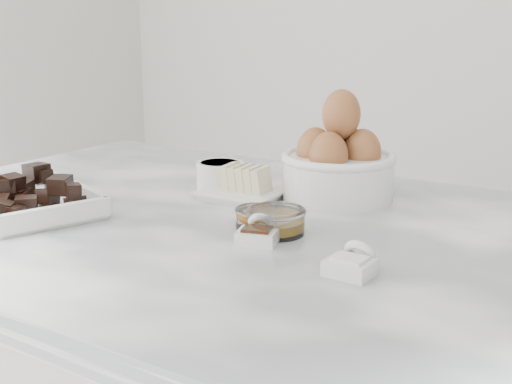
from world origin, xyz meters
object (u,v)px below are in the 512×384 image
Objects in this scene: chocolate_dish at (28,197)px; butter_plate at (243,186)px; sugar_ramekin at (220,175)px; egg_bowl at (338,164)px; vanilla_spoon at (258,233)px; salt_spoon at (352,263)px; zest_bowl at (258,217)px; honey_bowl at (276,221)px.

chocolate_dish is 2.07× the size of butter_plate.
sugar_ramekin is 0.21m from egg_bowl.
vanilla_spoon is (0.21, -0.20, -0.01)m from sugar_ramekin.
salt_spoon is (0.53, 0.04, -0.01)m from chocolate_dish.
butter_plate is at bearing -148.51° from egg_bowl.
butter_plate is 1.94× the size of zest_bowl.
chocolate_dish reaches higher than salt_spoon.
sugar_ramekin is 1.26× the size of salt_spoon.
sugar_ramekin reaches higher than honey_bowl.
chocolate_dish is 0.53m from salt_spoon.
vanilla_spoon is at bearing -50.64° from butter_plate.
egg_bowl is (0.36, 0.34, 0.03)m from chocolate_dish.
salt_spoon is at bearing -25.84° from zest_bowl.
egg_bowl is (0.20, 0.06, 0.03)m from sugar_ramekin.
salt_spoon is at bearing -13.16° from vanilla_spoon.
vanilla_spoon is (0.38, 0.07, -0.01)m from chocolate_dish.
sugar_ramekin is at bearing -163.31° from egg_bowl.
salt_spoon reaches higher than vanilla_spoon.
salt_spoon is at bearing -33.10° from sugar_ramekin.
sugar_ramekin is 0.97× the size of honey_bowl.
vanilla_spoon is 1.14× the size of salt_spoon.
chocolate_dish is at bearing -176.13° from salt_spoon.
egg_bowl is at bearing 94.28° from honey_bowl.
chocolate_dish is at bearing -131.57° from butter_plate.
zest_bowl is at bearing 21.01° from chocolate_dish.
salt_spoon is (0.16, -0.04, 0.00)m from vanilla_spoon.
zest_bowl is (-0.02, -0.21, -0.04)m from egg_bowl.
honey_bowl is at bearing -36.62° from sugar_ramekin.
zest_bowl is at bearing 163.35° from honey_bowl.
chocolate_dish is 0.38m from vanilla_spoon.
vanilla_spoon is at bearing -89.21° from honey_bowl.
honey_bowl is 1.30× the size of salt_spoon.
butter_plate is at bearing 131.87° from zest_bowl.
egg_bowl reaches higher than sugar_ramekin.
salt_spoon is (0.19, -0.09, -0.00)m from zest_bowl.
honey_bowl is (0.37, 0.12, -0.01)m from chocolate_dish.
honey_bowl is (0.02, -0.22, -0.04)m from egg_bowl.
sugar_ramekin is at bearing 143.38° from honey_bowl.
chocolate_dish is at bearing -120.31° from sugar_ramekin.
vanilla_spoon is at bearing 166.84° from salt_spoon.
butter_plate is 1.78× the size of vanilla_spoon.
zest_bowl is 0.92× the size of vanilla_spoon.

